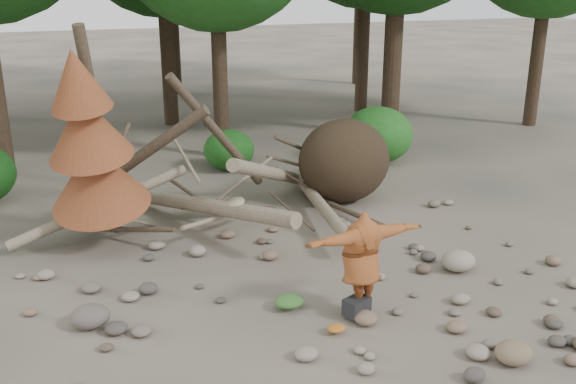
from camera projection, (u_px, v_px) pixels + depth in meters
name	position (u px, v px, depth m)	size (l,w,h in m)	color
ground	(316.00, 299.00, 10.67)	(120.00, 120.00, 0.00)	#514C44
deadfall_pile	(323.00, 165.00, 14.80)	(8.55, 5.24, 3.30)	#332619
dead_conifer	(91.00, 146.00, 11.90)	(2.06, 2.16, 4.35)	#4C3F30
bush_mid	(229.00, 150.00, 17.65)	(1.40, 1.40, 1.12)	#1C5919
bush_right	(378.00, 135.00, 18.32)	(2.00, 2.00, 1.60)	#246920
frisbee_thrower	(361.00, 261.00, 9.95)	(3.11, 0.68, 2.03)	brown
backpack	(357.00, 310.00, 10.06)	(0.41, 0.27, 0.27)	black
cloth_green	(289.00, 304.00, 10.32)	(0.49, 0.41, 0.18)	#336428
cloth_orange	(336.00, 331.00, 9.61)	(0.29, 0.23, 0.10)	#A95C1D
boulder_front_right	(514.00, 353.00, 8.87)	(0.53, 0.47, 0.32)	#7A654C
boulder_mid_right	(458.00, 261.00, 11.66)	(0.63, 0.57, 0.38)	gray
boulder_mid_left	(90.00, 316.00, 9.77)	(0.60, 0.54, 0.36)	#5D544E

